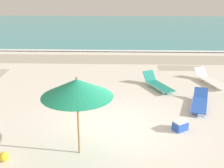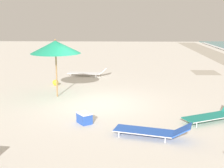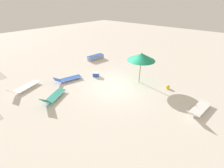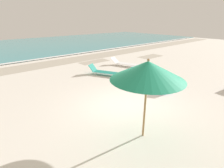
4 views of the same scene
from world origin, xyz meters
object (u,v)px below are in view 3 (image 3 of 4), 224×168
at_px(sun_lounger_beside_umbrella, 68,78).
at_px(cooler_box, 96,74).
at_px(sun_lounger_near_water_left, 25,87).
at_px(sun_lounger_near_water_right, 53,96).
at_px(beach_ball, 168,87).
at_px(beach_umbrella, 141,57).
at_px(sun_lounger_under_umbrella, 199,109).
at_px(lounger_stack, 96,57).

bearing_deg(sun_lounger_beside_umbrella, cooler_box, -103.15).
xyz_separation_m(sun_lounger_near_water_left, sun_lounger_near_water_right, (-2.67, -0.73, 0.01)).
xyz_separation_m(sun_lounger_near_water_left, beach_ball, (-7.79, -7.00, -0.06)).
bearing_deg(sun_lounger_near_water_right, beach_umbrella, -143.75).
bearing_deg(sun_lounger_under_umbrella, lounger_stack, -3.38).
xyz_separation_m(lounger_stack, cooler_box, (-3.03, 2.85, -0.06)).
bearing_deg(sun_lounger_near_water_left, beach_umbrella, -149.35).
bearing_deg(beach_umbrella, lounger_stack, -11.47).
xyz_separation_m(beach_umbrella, sun_lounger_near_water_right, (2.98, 5.73, -1.88)).
height_order(beach_ball, cooler_box, cooler_box).
bearing_deg(sun_lounger_near_water_right, beach_ball, -155.56).
bearing_deg(cooler_box, beach_ball, 165.33).
bearing_deg(sun_lounger_near_water_left, beach_ball, -156.28).
bearing_deg(sun_lounger_beside_umbrella, beach_ball, -132.01).
height_order(lounger_stack, beach_ball, lounger_stack).
height_order(beach_umbrella, sun_lounger_beside_umbrella, beach_umbrella).
xyz_separation_m(beach_umbrella, beach_ball, (-2.14, -0.53, -1.96)).
bearing_deg(beach_umbrella, beach_ball, -166.19).
bearing_deg(cooler_box, lounger_stack, -78.69).
height_order(sun_lounger_near_water_left, cooler_box, sun_lounger_near_water_left).
bearing_deg(sun_lounger_near_water_right, sun_lounger_near_water_left, -10.89).
relative_size(lounger_stack, sun_lounger_beside_umbrella, 0.88).
height_order(beach_umbrella, sun_lounger_near_water_left, beach_umbrella).
relative_size(sun_lounger_under_umbrella, beach_ball, 8.03).
distance_m(sun_lounger_near_water_right, cooler_box, 4.19).
bearing_deg(lounger_stack, sun_lounger_under_umbrella, 176.36).
relative_size(lounger_stack, sun_lounger_near_water_left, 0.83).
distance_m(beach_umbrella, sun_lounger_beside_umbrella, 6.04).
xyz_separation_m(sun_lounger_near_water_right, beach_ball, (-5.12, -6.26, -0.07)).
bearing_deg(sun_lounger_near_water_right, lounger_stack, -90.57).
bearing_deg(cooler_box, beach_umbrella, 169.53).
xyz_separation_m(sun_lounger_near_water_right, cooler_box, (0.35, -4.18, -0.03)).
bearing_deg(sun_lounger_beside_umbrella, sun_lounger_near_water_right, 140.89).
bearing_deg(cooler_box, sun_lounger_beside_umbrella, 25.30).
xyz_separation_m(sun_lounger_under_umbrella, sun_lounger_near_water_left, (10.25, 5.63, -0.00)).
xyz_separation_m(lounger_stack, sun_lounger_under_umbrella, (-10.96, 2.13, -0.04)).
relative_size(lounger_stack, sun_lounger_under_umbrella, 0.84).
bearing_deg(sun_lounger_under_umbrella, sun_lounger_near_water_right, 40.47).
height_order(sun_lounger_under_umbrella, sun_lounger_beside_umbrella, sun_lounger_under_umbrella).
relative_size(beach_umbrella, lounger_stack, 1.24).
relative_size(beach_umbrella, beach_ball, 8.36).
relative_size(lounger_stack, sun_lounger_near_water_right, 0.94).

